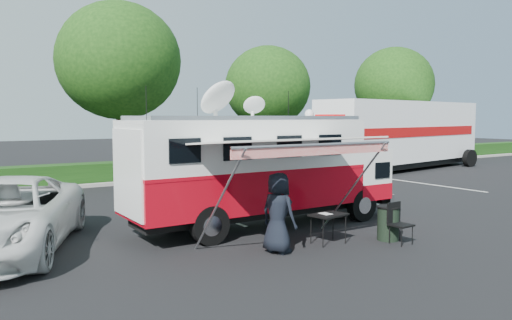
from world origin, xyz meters
The scene contains 11 objects.
ground_plane centered at (0.00, 0.00, 0.00)m, with size 120.00×120.00×0.00m, color black.
back_border centered at (1.14, 12.90, 5.00)m, with size 60.00×6.14×8.87m.
stall_lines centered at (-0.50, 3.00, 0.00)m, with size 24.12×5.50×0.01m.
command_truck centered at (-0.07, 0.00, 1.70)m, with size 8.25×2.27×3.96m.
awning centered at (-0.81, -2.36, 2.54)m, with size 4.50×2.35×2.72m.
white_suv centered at (-6.74, 1.01, 0.00)m, with size 2.88×6.25×1.74m, color silver.
person centered at (-1.34, -2.49, 0.00)m, with size 0.92×0.60×1.89m, color black.
folding_table centered at (0.20, -2.51, 0.71)m, with size 0.99×0.77×0.76m.
folding_chair centered at (1.68, -3.43, 0.61)m, with size 0.51×0.53×1.03m.
trash_bin centered at (1.74, -3.08, 0.45)m, with size 0.60×0.60×0.89m.
semi_trailer centered at (15.63, 8.38, 2.14)m, with size 13.45×4.74×4.07m.
Camera 1 is at (-8.04, -11.82, 3.19)m, focal length 35.00 mm.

